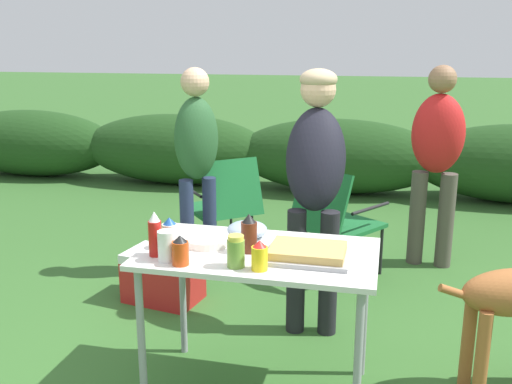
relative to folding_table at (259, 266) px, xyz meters
name	(u,v)px	position (x,y,z in m)	size (l,w,h in m)	color
shrub_hedge	(338,156)	(0.00, 4.07, -0.23)	(14.40, 0.90, 0.86)	#1E4219
folding_table	(259,266)	(0.00, 0.00, 0.00)	(1.10, 0.64, 0.74)	silver
food_tray	(308,253)	(0.24, -0.04, 0.10)	(0.38, 0.29, 0.06)	#9E9EA3
plate_stack	(207,240)	(-0.26, 0.04, 0.09)	(0.23, 0.23, 0.04)	white
mixing_bowl	(247,229)	(-0.10, 0.18, 0.12)	(0.20, 0.20, 0.08)	#99B2CC
paper_cup_stack	(167,246)	(-0.37, -0.21, 0.15)	(0.08, 0.08, 0.14)	white
relish_jar	(236,252)	(-0.05, -0.21, 0.15)	(0.08, 0.08, 0.14)	olive
bbq_sauce_bottle	(249,234)	(-0.04, -0.02, 0.16)	(0.08, 0.08, 0.18)	#562314
mayo_bottle	(170,233)	(-0.42, -0.05, 0.15)	(0.07, 0.07, 0.15)	silver
mustard_bottle	(260,256)	(0.05, -0.22, 0.14)	(0.07, 0.07, 0.13)	yellow
ketchup_bottle	(155,235)	(-0.45, -0.16, 0.18)	(0.06, 0.06, 0.21)	red
hot_sauce_bottle	(180,251)	(-0.29, -0.24, 0.14)	(0.07, 0.07, 0.14)	#CC4214
standing_person_in_gray_fleece	(315,171)	(0.16, 0.78, 0.30)	(0.39, 0.49, 1.54)	black
standing_person_in_olive_jacket	(197,153)	(-0.77, 1.37, 0.26)	(0.40, 0.38, 1.53)	#232D4C
standing_person_in_red_jacket	(437,150)	(0.92, 1.96, 0.25)	(0.42, 0.33, 1.54)	#4C473D
camp_chair_green_behind_table	(224,202)	(-0.68, 1.73, -0.20)	(0.73, 0.75, 0.83)	#19602D
camp_chair_near_hedge	(335,217)	(0.21, 1.52, -0.20)	(0.71, 0.75, 0.83)	#19602D
cooler_box	(163,276)	(-0.86, 0.88, -0.49)	(0.53, 0.40, 0.34)	#B21E1E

